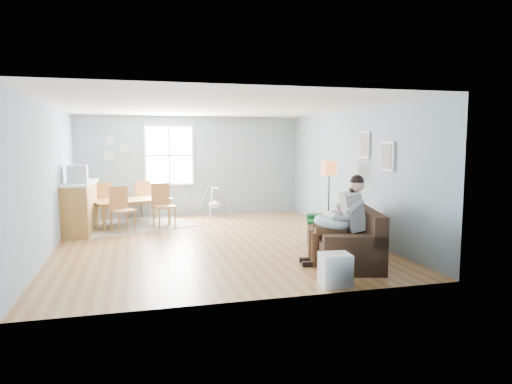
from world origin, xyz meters
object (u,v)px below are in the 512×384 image
object	(u,v)px
toddler	(339,213)
chair_ne	(140,197)
storage_cube	(335,270)
dining_table	(132,212)
chair_se	(162,202)
chair_nw	(102,200)
father	(342,217)
sofa	(346,241)
chair_sw	(121,206)
counter	(81,206)
monitor	(77,174)
baby_swing	(215,204)
floor_lamp	(329,174)

from	to	relation	value
toddler	chair_ne	xyz separation A→B (m)	(-3.34, 4.83, -0.18)
storage_cube	dining_table	world-z (taller)	dining_table
chair_se	chair_ne	xyz separation A→B (m)	(-0.49, 1.25, -0.02)
storage_cube	chair_nw	world-z (taller)	chair_nw
father	chair_nw	xyz separation A→B (m)	(-4.08, 4.96, -0.20)
chair_nw	sofa	bearing A→B (deg)	-47.49
sofa	chair_ne	distance (m)	6.08
chair_sw	counter	xyz separation A→B (m)	(-0.88, 0.34, -0.02)
father	monitor	bearing A→B (deg)	140.62
toddler	baby_swing	xyz separation A→B (m)	(-1.41, 4.77, -0.41)
storage_cube	chair_sw	distance (m)	5.62
father	baby_swing	world-z (taller)	father
counter	baby_swing	size ratio (longest dim) A/B	2.03
dining_table	chair_se	distance (m)	0.88
storage_cube	chair_nw	bearing A→B (deg)	120.21
monitor	storage_cube	bearing A→B (deg)	-50.47
floor_lamp	dining_table	world-z (taller)	floor_lamp
dining_table	chair_ne	distance (m)	0.88
father	dining_table	world-z (taller)	father
storage_cube	toddler	bearing A→B (deg)	62.96
father	toddler	distance (m)	0.53
sofa	baby_swing	size ratio (longest dim) A/B	2.39
chair_ne	counter	xyz separation A→B (m)	(-1.32, -1.27, -0.01)
chair_se	baby_swing	size ratio (longest dim) A/B	1.04
toddler	dining_table	distance (m)	5.39
father	chair_sw	world-z (taller)	father
storage_cube	chair_nw	size ratio (longest dim) A/B	0.45
counter	monitor	distance (m)	0.84
sofa	chair_se	bearing A→B (deg)	127.10
father	baby_swing	distance (m)	5.42
counter	storage_cube	bearing A→B (deg)	-52.65
dining_table	baby_swing	xyz separation A→B (m)	(2.15, 0.75, 0.04)
chair_sw	baby_swing	distance (m)	2.85
chair_nw	chair_ne	xyz separation A→B (m)	(0.93, 0.37, -0.00)
chair_nw	chair_ne	distance (m)	1.00
chair_se	chair_ne	world-z (taller)	chair_se
chair_nw	baby_swing	size ratio (longest dim) A/B	1.01
chair_ne	monitor	bearing A→B (deg)	-128.49
chair_sw	monitor	size ratio (longest dim) A/B	2.47
sofa	chair_sw	distance (m)	5.14
dining_table	counter	size ratio (longest dim) A/B	0.89
floor_lamp	baby_swing	xyz separation A→B (m)	(-1.93, 3.12, -0.97)
dining_table	counter	xyz separation A→B (m)	(-1.10, -0.47, 0.25)
chair_ne	counter	bearing A→B (deg)	-136.00
toddler	father	bearing A→B (deg)	-110.76
toddler	storage_cube	xyz separation A→B (m)	(-0.78, -1.53, -0.53)
baby_swing	chair_se	bearing A→B (deg)	-140.55
dining_table	chair_se	world-z (taller)	chair_se
chair_se	baby_swing	distance (m)	1.89
chair_sw	monitor	bearing A→B (deg)	-177.17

